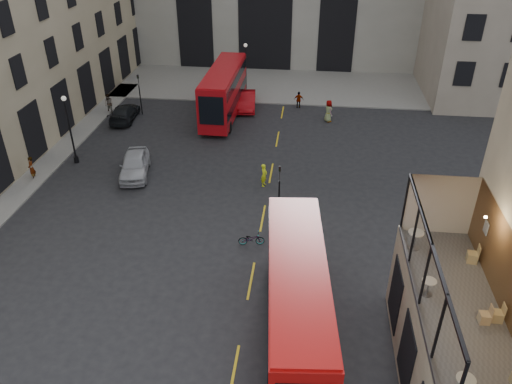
# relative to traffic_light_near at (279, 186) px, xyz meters

# --- Properties ---
(ground) EXTENTS (140.00, 140.00, 0.00)m
(ground) POSITION_rel_traffic_light_near_xyz_m (1.00, -12.00, -2.42)
(ground) COLOR black
(ground) RESTS_ON ground
(host_frontage) EXTENTS (3.00, 11.00, 4.50)m
(host_frontage) POSITION_rel_traffic_light_near_xyz_m (7.50, -12.00, -0.17)
(host_frontage) COLOR #C0B090
(host_frontage) RESTS_ON ground
(cafe_floor) EXTENTS (3.00, 10.00, 0.10)m
(cafe_floor) POSITION_rel_traffic_light_near_xyz_m (7.50, -12.00, 2.12)
(cafe_floor) COLOR slate
(cafe_floor) RESTS_ON host_frontage
(pavement_far) EXTENTS (40.00, 12.00, 0.12)m
(pavement_far) POSITION_rel_traffic_light_near_xyz_m (-5.00, 26.00, -2.36)
(pavement_far) COLOR slate
(pavement_far) RESTS_ON ground
(traffic_light_near) EXTENTS (0.16, 0.20, 3.80)m
(traffic_light_near) POSITION_rel_traffic_light_near_xyz_m (0.00, 0.00, 0.00)
(traffic_light_near) COLOR black
(traffic_light_near) RESTS_ON ground
(traffic_light_far) EXTENTS (0.16, 0.20, 3.80)m
(traffic_light_far) POSITION_rel_traffic_light_near_xyz_m (-14.00, 16.00, 0.00)
(traffic_light_far) COLOR black
(traffic_light_far) RESTS_ON ground
(street_lamp_a) EXTENTS (0.36, 0.36, 5.33)m
(street_lamp_a) POSITION_rel_traffic_light_near_xyz_m (-16.00, 6.00, -0.03)
(street_lamp_a) COLOR black
(street_lamp_a) RESTS_ON ground
(street_lamp_b) EXTENTS (0.36, 0.36, 5.33)m
(street_lamp_b) POSITION_rel_traffic_light_near_xyz_m (-5.00, 22.00, -0.03)
(street_lamp_b) COLOR black
(street_lamp_b) RESTS_ON ground
(bus_near) EXTENTS (3.46, 11.13, 4.37)m
(bus_near) POSITION_rel_traffic_light_near_xyz_m (1.50, -9.75, 0.03)
(bus_near) COLOR #B60D0C
(bus_near) RESTS_ON ground
(bus_far) EXTENTS (2.71, 11.05, 4.40)m
(bus_far) POSITION_rel_traffic_light_near_xyz_m (-6.30, 16.69, 0.04)
(bus_far) COLOR #A30B11
(bus_far) RESTS_ON ground
(car_a) EXTENTS (2.89, 5.09, 1.63)m
(car_a) POSITION_rel_traffic_light_near_xyz_m (-10.87, 4.66, -1.61)
(car_a) COLOR #A8AAB1
(car_a) RESTS_ON ground
(car_b) EXTENTS (2.11, 4.84, 1.55)m
(car_b) POSITION_rel_traffic_light_near_xyz_m (-4.49, 18.64, -1.65)
(car_b) COLOR #A70A11
(car_b) RESTS_ON ground
(car_c) EXTENTS (2.28, 4.90, 1.39)m
(car_c) POSITION_rel_traffic_light_near_xyz_m (-15.13, 14.55, -1.73)
(car_c) COLOR black
(car_c) RESTS_ON ground
(bicycle) EXTENTS (1.59, 0.76, 0.80)m
(bicycle) POSITION_rel_traffic_light_near_xyz_m (-1.37, -2.82, -2.02)
(bicycle) COLOR gray
(bicycle) RESTS_ON ground
(cyclist) EXTENTS (0.53, 0.69, 1.67)m
(cyclist) POSITION_rel_traffic_light_near_xyz_m (-1.34, 4.15, -1.59)
(cyclist) COLOR #DAED18
(cyclist) RESTS_ON ground
(pedestrian_a) EXTENTS (1.03, 0.89, 1.85)m
(pedestrian_a) POSITION_rel_traffic_light_near_xyz_m (-17.08, 15.94, -1.50)
(pedestrian_a) COLOR gray
(pedestrian_a) RESTS_ON ground
(pedestrian_b) EXTENTS (1.21, 1.39, 1.87)m
(pedestrian_b) POSITION_rel_traffic_light_near_xyz_m (-8.17, 27.65, -1.49)
(pedestrian_b) COLOR gray
(pedestrian_b) RESTS_ON ground
(pedestrian_c) EXTENTS (0.95, 0.41, 1.61)m
(pedestrian_c) POSITION_rel_traffic_light_near_xyz_m (0.45, 19.36, -1.62)
(pedestrian_c) COLOR gray
(pedestrian_c) RESTS_ON ground
(pedestrian_d) EXTENTS (1.00, 1.15, 1.98)m
(pedestrian_d) POSITION_rel_traffic_light_near_xyz_m (3.23, 16.35, -1.43)
(pedestrian_d) COLOR gray
(pedestrian_d) RESTS_ON ground
(pedestrian_e) EXTENTS (0.56, 0.72, 1.74)m
(pedestrian_e) POSITION_rel_traffic_light_near_xyz_m (-18.00, 3.18, -1.56)
(pedestrian_e) COLOR gray
(pedestrian_e) RESTS_ON ground
(cafe_table_near) EXTENTS (0.59, 0.59, 0.73)m
(cafe_table_near) POSITION_rel_traffic_light_near_xyz_m (6.70, -15.71, 2.66)
(cafe_table_near) COLOR silver
(cafe_table_near) RESTS_ON cafe_floor
(cafe_table_mid) EXTENTS (0.55, 0.55, 0.68)m
(cafe_table_mid) POSITION_rel_traffic_light_near_xyz_m (6.43, -11.25, 2.63)
(cafe_table_mid) COLOR silver
(cafe_table_mid) RESTS_ON cafe_floor
(cafe_table_far) EXTENTS (0.66, 0.66, 0.83)m
(cafe_table_far) POSITION_rel_traffic_light_near_xyz_m (6.38, -8.34, 2.72)
(cafe_table_far) COLOR beige
(cafe_table_far) RESTS_ON cafe_floor
(cafe_chair_b) EXTENTS (0.38, 0.38, 0.76)m
(cafe_chair_b) POSITION_rel_traffic_light_near_xyz_m (8.66, -12.36, 2.40)
(cafe_chair_b) COLOR #D8BA7C
(cafe_chair_b) RESTS_ON cafe_floor
(cafe_chair_c) EXTENTS (0.38, 0.38, 0.75)m
(cafe_chair_c) POSITION_rel_traffic_light_near_xyz_m (8.20, -12.50, 2.40)
(cafe_chair_c) COLOR tan
(cafe_chair_c) RESTS_ON cafe_floor
(cafe_chair_d) EXTENTS (0.46, 0.46, 0.83)m
(cafe_chair_d) POSITION_rel_traffic_light_near_xyz_m (8.63, -9.02, 2.43)
(cafe_chair_d) COLOR tan
(cafe_chair_d) RESTS_ON cafe_floor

